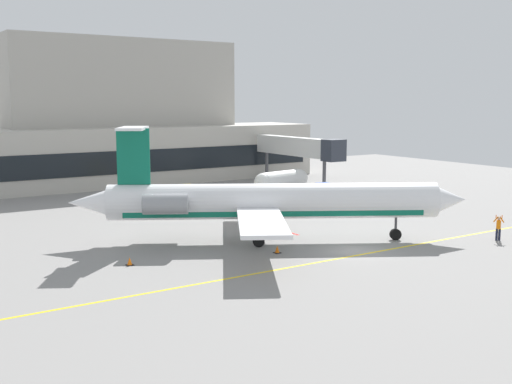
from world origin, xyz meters
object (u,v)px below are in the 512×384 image
Objects in this scene: baggage_tug at (191,195)px; fuel_tank at (282,180)px; regional_jet at (267,202)px; pushback_tractor at (321,193)px; marshaller at (498,227)px.

baggage_tug is 0.48× the size of fuel_tank.
regional_jet is 20.02m from pushback_tractor.
pushback_tractor is 0.41× the size of fuel_tank.
fuel_tank is 4.02× the size of marshaller.
baggage_tug is at bearing 80.80° from regional_jet.
regional_jet is 18.43m from marshaller.
regional_jet is at bearing 147.99° from marshaller.
marshaller is (15.52, -9.70, -2.12)m from regional_jet.
regional_jet is at bearing -141.37° from pushback_tractor.
fuel_tank reaches higher than marshaller.
baggage_tug is at bearing 152.16° from pushback_tractor.
fuel_tank is at bearing 7.52° from baggage_tug.
fuel_tank reaches higher than pushback_tractor.
regional_jet is 13.73× the size of marshaller.
fuel_tank is (0.66, 8.32, 0.49)m from pushback_tractor.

